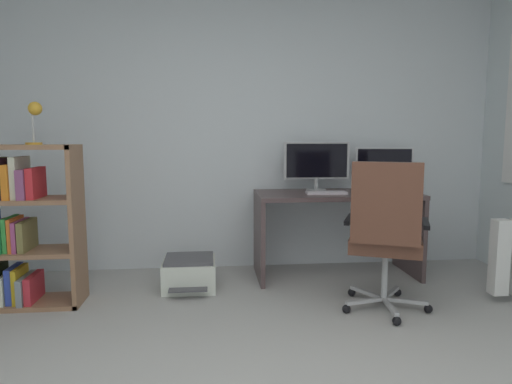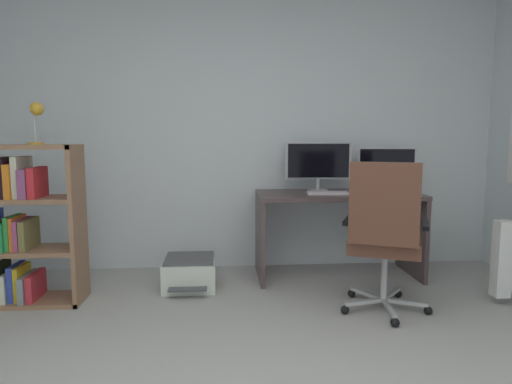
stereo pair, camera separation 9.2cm
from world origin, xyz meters
The scene contains 10 objects.
wall_back centered at (0.00, 2.75, 1.29)m, with size 4.83×0.10×2.57m, color silver.
desk centered at (0.85, 2.32, 0.54)m, with size 1.39×0.64×0.74m.
monitor_main centered at (0.71, 2.47, 1.00)m, with size 0.59×0.18×0.43m.
monitor_secondary centered at (1.33, 2.47, 0.97)m, with size 0.51×0.18×0.38m.
keyboard centered at (0.74, 2.23, 0.75)m, with size 0.34×0.13×0.02m, color silver.
computer_mouse centered at (1.01, 2.21, 0.76)m, with size 0.06×0.10×0.03m, color black.
office_chair centered at (0.95, 1.43, 0.58)m, with size 0.65×0.69×1.06m.
bookshelf centered at (-1.61, 1.86, 0.58)m, with size 0.70×0.33×1.16m.
desk_lamp centered at (-1.45, 1.86, 1.37)m, with size 0.12×0.11×0.30m.
printer centered at (-0.41, 2.11, 0.12)m, with size 0.42×0.50×0.25m.
Camera 2 is at (-0.14, -1.46, 1.21)m, focal length 31.53 mm.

